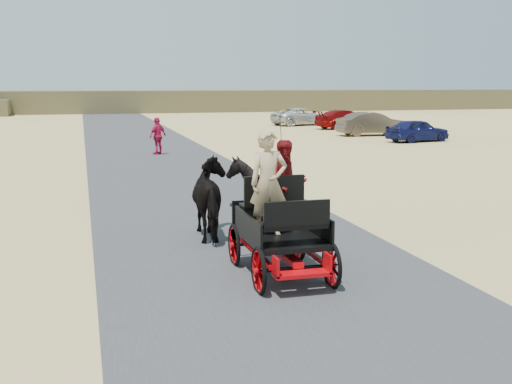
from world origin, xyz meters
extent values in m
plane|color=tan|center=(0.00, 0.00, 0.00)|extent=(140.00, 140.00, 0.00)
cube|color=#38383A|center=(0.00, 0.00, 0.01)|extent=(6.00, 140.00, 0.01)
cube|color=brown|center=(0.00, 62.00, 1.20)|extent=(140.00, 6.00, 2.40)
imported|color=black|center=(-0.42, 2.40, 0.85)|extent=(0.91, 2.01, 1.70)
imported|color=black|center=(0.68, 2.40, 0.85)|extent=(1.37, 1.54, 1.70)
imported|color=tan|center=(-0.07, -0.55, 1.62)|extent=(0.66, 0.43, 1.80)
imported|color=#660C0F|center=(0.43, 0.00, 1.51)|extent=(0.77, 0.60, 1.58)
imported|color=#C21642|center=(0.27, 18.90, 0.86)|extent=(1.04, 0.98, 1.73)
imported|color=navy|center=(15.16, 21.64, 0.64)|extent=(4.01, 2.29, 1.28)
imported|color=brown|center=(14.54, 26.19, 0.74)|extent=(4.47, 1.59, 1.47)
imported|color=maroon|center=(15.30, 32.19, 0.67)|extent=(4.88, 2.59, 1.35)
imported|color=silver|center=(13.53, 36.65, 0.67)|extent=(5.24, 3.32, 1.35)
camera|label=1|loc=(-3.10, -10.90, 3.32)|focal=45.00mm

